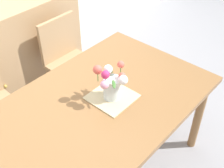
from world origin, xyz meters
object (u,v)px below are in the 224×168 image
at_px(dining_table, 101,109).
at_px(chair_right, 67,57).
at_px(flower_vase, 111,83).
at_px(dresser, 15,53).

height_order(dining_table, chair_right, chair_right).
distance_m(chair_right, flower_vase, 1.05).
bearing_deg(dining_table, flower_vase, -33.98).
bearing_deg(dining_table, chair_right, 63.30).
relative_size(dresser, flower_vase, 5.17).
height_order(dresser, flower_vase, flower_vase).
bearing_deg(chair_right, dining_table, 63.30).
relative_size(chair_right, dresser, 0.64).
bearing_deg(chair_right, dresser, -58.87).
distance_m(dresser, flower_vase, 1.43).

